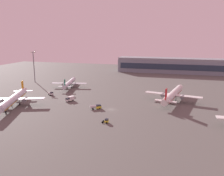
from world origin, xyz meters
The scene contains 10 objects.
ground_plane centered at (0.00, 0.00, 0.00)m, with size 416.00×416.00×0.00m, color #56544F.
terminal_building centered at (48.10, 149.65, 8.09)m, with size 160.15×22.40×16.40m.
airplane_mid_apron centered at (-56.62, -9.43, 4.43)m, with size 34.78×44.16×11.73m.
airplane_taxiway_distant centered at (32.73, 27.32, 4.43)m, with size 35.56×45.45×11.71m.
airplane_near_gate centered at (-48.48, 47.01, 3.49)m, with size 27.94×35.64×9.24m.
pushback_tug centered at (3.62, -20.71, 1.07)m, with size 3.08×1.82×2.05m.
catering_truck centered at (-29.77, 9.47, 1.58)m, with size 4.43×6.12×3.05m.
baggage_tractor centered at (-49.75, 20.28, 1.18)m, with size 4.56×3.79×2.25m.
fuel_truck centered at (-8.48, -1.36, 1.37)m, with size 6.41×5.23×2.35m.
apron_light_east centered at (-88.52, 59.45, 15.40)m, with size 4.80×0.90×27.07m.
Camera 1 is at (35.05, -121.14, 40.30)m, focal length 37.68 mm.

